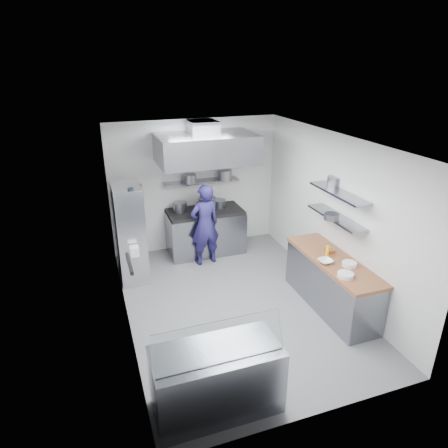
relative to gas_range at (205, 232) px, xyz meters
name	(u,v)px	position (x,y,z in m)	size (l,w,h in m)	color
floor	(235,303)	(-0.10, -2.10, -0.45)	(5.00, 5.00, 0.00)	slate
ceiling	(238,141)	(-0.10, -2.10, 2.35)	(5.00, 5.00, 0.00)	silver
wall_back	(195,185)	(-0.10, 0.40, 0.95)	(3.60, 0.02, 2.80)	white
wall_front	(321,318)	(-0.10, -4.60, 0.95)	(3.60, 0.02, 2.80)	white
wall_left	(121,245)	(-1.90, -2.10, 0.95)	(5.00, 0.02, 2.80)	white
wall_right	(333,215)	(1.70, -2.10, 0.95)	(5.00, 0.02, 2.80)	white
gas_range	(205,232)	(0.00, 0.00, 0.00)	(1.60, 0.80, 0.90)	gray
cooktop	(205,212)	(0.00, 0.00, 0.48)	(1.57, 0.78, 0.06)	black
stock_pot_left	(180,207)	(-0.51, 0.10, 0.61)	(0.29, 0.29, 0.20)	slate
stock_pot_mid	(207,203)	(0.08, 0.10, 0.63)	(0.36, 0.36, 0.24)	slate
stock_pot_right	(219,203)	(0.34, 0.09, 0.59)	(0.28, 0.28, 0.16)	slate
over_range_shelf	(201,182)	(0.00, 0.24, 1.07)	(1.60, 0.30, 0.04)	gray
shelf_pot_a	(190,179)	(-0.27, 0.15, 1.18)	(0.25, 0.25, 0.18)	slate
shelf_pot_b	(225,175)	(0.47, 0.11, 1.20)	(0.30, 0.30, 0.22)	slate
extractor_hood	(206,149)	(0.00, -0.18, 1.85)	(1.90, 1.15, 0.55)	gray
hood_duct	(203,127)	(0.00, 0.05, 2.23)	(0.55, 0.55, 0.24)	slate
red_firebox	(136,191)	(-1.35, 0.34, 0.97)	(0.22, 0.10, 0.26)	#B50E25
chef	(205,225)	(-0.15, -0.50, 0.39)	(0.61, 0.40, 1.69)	navy
wire_rack	(130,232)	(-1.63, -0.56, 0.48)	(0.50, 0.90, 1.85)	silver
rack_bin_a	(135,251)	(-1.63, -1.13, 0.35)	(0.15, 0.18, 0.17)	white
rack_bin_b	(129,216)	(-1.63, -0.71, 0.85)	(0.14, 0.18, 0.16)	yellow
rack_jar	(131,193)	(-1.58, -0.94, 1.35)	(0.10, 0.10, 0.18)	black
knife_strip	(129,263)	(-1.88, -3.00, 1.10)	(0.04, 0.55, 0.05)	black
prep_counter_base	(331,285)	(1.38, -2.70, -0.03)	(0.62, 2.00, 0.84)	gray
prep_counter_top	(334,261)	(1.38, -2.70, 0.42)	(0.65, 2.04, 0.06)	brown
plate_stack_a	(346,275)	(1.22, -3.24, 0.48)	(0.24, 0.24, 0.06)	white
plate_stack_b	(349,264)	(1.48, -2.97, 0.48)	(0.23, 0.23, 0.06)	white
copper_pan	(329,251)	(1.44, -2.46, 0.48)	(0.16, 0.16, 0.06)	#D7723C
squeeze_bottle	(327,251)	(1.33, -2.56, 0.54)	(0.06, 0.06, 0.18)	yellow
mixing_bowl	(325,261)	(1.17, -2.76, 0.48)	(0.23, 0.23, 0.06)	white
wall_shelf_lower	(336,217)	(1.54, -2.40, 1.05)	(0.30, 1.30, 0.04)	gray
wall_shelf_upper	(339,193)	(1.54, -2.40, 1.47)	(0.30, 1.30, 0.04)	gray
shelf_pot_c	(332,216)	(1.39, -2.50, 1.12)	(0.24, 0.24, 0.10)	slate
shelf_pot_d	(335,181)	(1.70, -2.04, 1.56)	(0.27, 0.27, 0.14)	slate
display_case	(216,380)	(-1.10, -4.10, -0.03)	(1.50, 0.70, 0.85)	gray
display_glass	(219,342)	(-1.10, -4.22, 0.62)	(1.47, 0.02, 0.45)	silver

